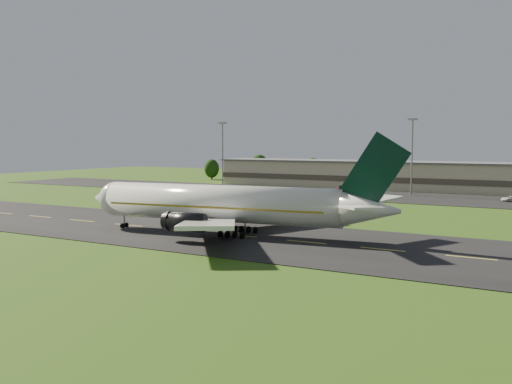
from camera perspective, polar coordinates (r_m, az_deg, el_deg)
The scene contains 10 objects.
ground at distance 85.85m, azimuth -1.66°, elevation -4.45°, with size 360.00×360.00×0.00m, color #2B4D13.
taxiway at distance 85.84m, azimuth -1.66°, elevation -4.42°, with size 220.00×30.00×0.10m, color black.
apron at distance 151.54m, azimuth 12.65°, elevation -0.42°, with size 260.00×30.00×0.10m, color black.
airliner at distance 86.67m, azimuth -3.09°, elevation -1.25°, with size 51.14×41.80×15.57m.
terminal at distance 172.94m, azimuth 17.06°, elevation 1.45°, with size 145.00×16.00×8.40m.
light_mast_west at distance 181.69m, azimuth -3.37°, elevation 4.59°, with size 2.40×1.20×20.35m.
light_mast_centre at distance 157.24m, azimuth 15.34°, elevation 4.35°, with size 2.40×1.20×20.35m.
service_vehicle_a at distance 165.25m, azimuth -0.87°, elevation 0.41°, with size 1.68×4.19×1.43m, color #EBAA0D.
service_vehicle_b at distance 157.64m, azimuth 8.32°, elevation 0.14°, with size 1.52×4.36×1.44m, color maroon.
service_vehicle_c at distance 147.56m, azimuth 24.09°, elevation -0.62°, with size 2.11×4.58×1.27m, color white.
Camera 1 is at (44.07, -72.30, 14.15)m, focal length 40.00 mm.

